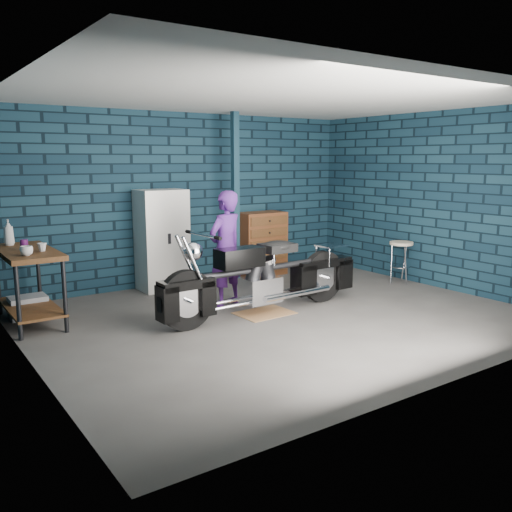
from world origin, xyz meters
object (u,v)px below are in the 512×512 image
Objects in this scene: person at (226,248)px; storage_bin at (28,307)px; locker at (162,240)px; workbench at (29,287)px; motorcycle at (265,271)px; tool_chest at (262,244)px; shop_stool at (400,263)px.

person is 2.63m from storage_bin.
person is 1.03× the size of locker.
workbench is 0.55× the size of motorcycle.
workbench is at bearing 151.59° from motorcycle.
locker is (2.07, 0.44, 0.63)m from storage_bin.
locker is (2.09, 0.70, 0.31)m from workbench.
person is at bearing -76.30° from locker.
motorcycle reaches higher than workbench.
motorcycle is 2.06m from locker.
locker is 1.41× the size of tool_chest.
workbench is 3.16× the size of storage_bin.
workbench reaches higher than storage_bin.
locker is 3.80m from shop_stool.
person reaches higher than storage_bin.
tool_chest is at bearing 129.11° from shop_stool.
motorcycle reaches higher than shop_stool.
workbench is 2.07× the size of shop_stool.
workbench is 0.41m from storage_bin.
person reaches higher than shop_stool.
motorcycle is 2.40m from tool_chest.
motorcycle is 2.83m from shop_stool.
person is at bearing 170.97° from shop_stool.
locker is at bearing 102.15° from motorcycle.
shop_stool is (2.81, 0.18, -0.23)m from motorcycle.
storage_bin is at bearing -167.98° from locker.
workbench is 2.22m from locker.
workbench is 2.51m from person.
person reaches higher than locker.
storage_bin is 0.41× the size of tool_chest.
motorcycle is at bearing -124.25° from tool_chest.
locker is 2.26× the size of shop_stool.
locker reaches higher than storage_bin.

